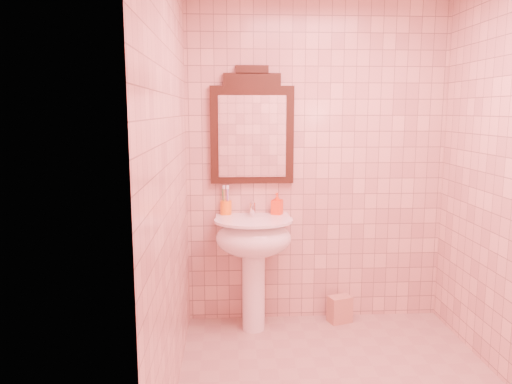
{
  "coord_description": "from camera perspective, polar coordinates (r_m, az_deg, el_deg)",
  "views": [
    {
      "loc": [
        -0.69,
        -2.71,
        1.65
      ],
      "look_at": [
        -0.5,
        0.55,
        1.12
      ],
      "focal_mm": 35.0,
      "sensor_mm": 36.0,
      "label": 1
    }
  ],
  "objects": [
    {
      "name": "back_wall",
      "position": [
        3.9,
        6.91,
        3.3
      ],
      "size": [
        2.0,
        0.02,
        2.5
      ],
      "primitive_type": "cube",
      "color": "beige",
      "rests_on": "floor"
    },
    {
      "name": "toothbrush_cup",
      "position": [
        3.83,
        -3.46,
        -1.74
      ],
      "size": [
        0.09,
        0.09,
        0.2
      ],
      "rotation": [
        0.0,
        0.0,
        0.22
      ],
      "color": "orange",
      "rests_on": "pedestal_sink"
    },
    {
      "name": "pedestal_sink",
      "position": [
        3.72,
        -0.28,
        -6.14
      ],
      "size": [
        0.58,
        0.58,
        0.86
      ],
      "color": "white",
      "rests_on": "floor"
    },
    {
      "name": "towel",
      "position": [
        4.09,
        9.55,
        -13.06
      ],
      "size": [
        0.2,
        0.16,
        0.21
      ],
      "primitive_type": "cube",
      "rotation": [
        0.0,
        0.0,
        0.32
      ],
      "color": "tan",
      "rests_on": "floor"
    },
    {
      "name": "soap_dispenser",
      "position": [
        3.83,
        2.42,
        -1.35
      ],
      "size": [
        0.1,
        0.1,
        0.17
      ],
      "primitive_type": "imported",
      "rotation": [
        0.0,
        0.0,
        -0.43
      ],
      "color": "#F93E15",
      "rests_on": "pedestal_sink"
    },
    {
      "name": "mirror",
      "position": [
        3.79,
        -0.45,
        7.13
      ],
      "size": [
        0.63,
        0.06,
        0.88
      ],
      "color": "black",
      "rests_on": "back_wall"
    },
    {
      "name": "faucet",
      "position": [
        3.8,
        -0.39,
        -1.83
      ],
      "size": [
        0.04,
        0.16,
        0.11
      ],
      "color": "white",
      "rests_on": "pedestal_sink"
    }
  ]
}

